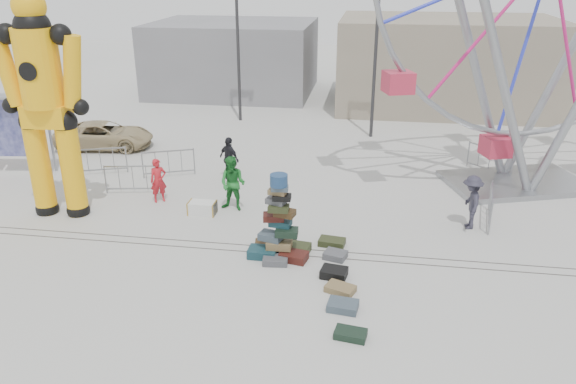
# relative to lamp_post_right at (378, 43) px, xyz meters

# --- Properties ---
(ground) EXTENTS (90.00, 90.00, 0.00)m
(ground) POSITION_rel_lamp_post_right_xyz_m (-3.09, -13.00, -4.48)
(ground) COLOR #9E9E99
(ground) RESTS_ON ground
(track_line_near) EXTENTS (40.00, 0.04, 0.01)m
(track_line_near) POSITION_rel_lamp_post_right_xyz_m (-3.09, -12.40, -4.48)
(track_line_near) COLOR #47443F
(track_line_near) RESTS_ON ground
(track_line_far) EXTENTS (40.00, 0.04, 0.01)m
(track_line_far) POSITION_rel_lamp_post_right_xyz_m (-3.09, -12.00, -4.48)
(track_line_far) COLOR #47443F
(track_line_far) RESTS_ON ground
(building_right) EXTENTS (12.00, 8.00, 5.00)m
(building_right) POSITION_rel_lamp_post_right_xyz_m (3.91, 7.00, -1.98)
(building_right) COLOR gray
(building_right) RESTS_ON ground
(building_left) EXTENTS (10.00, 8.00, 4.40)m
(building_left) POSITION_rel_lamp_post_right_xyz_m (-9.09, 9.00, -2.28)
(building_left) COLOR gray
(building_left) RESTS_ON ground
(lamp_post_right) EXTENTS (1.41, 0.25, 8.00)m
(lamp_post_right) POSITION_rel_lamp_post_right_xyz_m (0.00, 0.00, 0.00)
(lamp_post_right) COLOR #2D2D30
(lamp_post_right) RESTS_ON ground
(lamp_post_left) EXTENTS (1.41, 0.25, 8.00)m
(lamp_post_left) POSITION_rel_lamp_post_right_xyz_m (-7.00, 2.00, 0.00)
(lamp_post_left) COLOR #2D2D30
(lamp_post_left) RESTS_ON ground
(suitcase_tower) EXTENTS (1.79, 1.58, 2.53)m
(suitcase_tower) POSITION_rel_lamp_post_right_xyz_m (-2.53, -12.45, -3.77)
(suitcase_tower) COLOR #163B44
(suitcase_tower) RESTS_ON ground
(crash_test_dummy) EXTENTS (2.95, 1.30, 7.45)m
(crash_test_dummy) POSITION_rel_lamp_post_right_xyz_m (-10.30, -10.67, -0.55)
(crash_test_dummy) COLOR black
(crash_test_dummy) RESTS_ON ground
(steamer_trunk) EXTENTS (0.93, 0.54, 0.43)m
(steamer_trunk) POSITION_rel_lamp_post_right_xyz_m (-5.59, -10.00, -4.27)
(steamer_trunk) COLOR silver
(steamer_trunk) RESTS_ON ground
(row_case_0) EXTENTS (0.84, 0.60, 0.20)m
(row_case_0) POSITION_rel_lamp_post_right_xyz_m (-1.07, -11.59, -4.38)
(row_case_0) COLOR #2F371B
(row_case_0) RESTS_ON ground
(row_case_1) EXTENTS (0.74, 0.66, 0.20)m
(row_case_1) POSITION_rel_lamp_post_right_xyz_m (-0.91, -12.39, -4.38)
(row_case_1) COLOR #505257
(row_case_1) RESTS_ON ground
(row_case_2) EXTENTS (0.78, 0.65, 0.24)m
(row_case_2) POSITION_rel_lamp_post_right_xyz_m (-0.87, -13.42, -4.36)
(row_case_2) COLOR black
(row_case_2) RESTS_ON ground
(row_case_3) EXTENTS (0.87, 0.73, 0.18)m
(row_case_3) POSITION_rel_lamp_post_right_xyz_m (-0.64, -14.15, -4.39)
(row_case_3) COLOR olive
(row_case_3) RESTS_ON ground
(row_case_4) EXTENTS (0.80, 0.62, 0.21)m
(row_case_4) POSITION_rel_lamp_post_right_xyz_m (-0.53, -14.94, -4.38)
(row_case_4) COLOR #404F5B
(row_case_4) RESTS_ON ground
(row_case_5) EXTENTS (0.78, 0.55, 0.18)m
(row_case_5) POSITION_rel_lamp_post_right_xyz_m (-0.29, -16.02, -4.39)
(row_case_5) COLOR black
(row_case_5) RESTS_ON ground
(barricade_dummy_a) EXTENTS (1.92, 0.77, 1.10)m
(barricade_dummy_a) POSITION_rel_lamp_post_right_xyz_m (-10.72, -6.88, -3.93)
(barricade_dummy_a) COLOR gray
(barricade_dummy_a) RESTS_ON ground
(barricade_dummy_b) EXTENTS (1.99, 0.46, 1.10)m
(barricade_dummy_b) POSITION_rel_lamp_post_right_xyz_m (-8.63, -8.61, -3.93)
(barricade_dummy_b) COLOR gray
(barricade_dummy_b) RESTS_ON ground
(barricade_dummy_c) EXTENTS (1.89, 0.84, 1.10)m
(barricade_dummy_c) POSITION_rel_lamp_post_right_xyz_m (-7.93, -6.74, -3.93)
(barricade_dummy_c) COLOR gray
(barricade_dummy_c) RESTS_ON ground
(barricade_wheel_front) EXTENTS (0.43, 1.99, 1.10)m
(barricade_wheel_front) POSITION_rel_lamp_post_right_xyz_m (3.90, -9.19, -3.93)
(barricade_wheel_front) COLOR gray
(barricade_wheel_front) RESTS_ON ground
(barricade_wheel_back) EXTENTS (1.52, 1.44, 1.10)m
(barricade_wheel_back) POSITION_rel_lamp_post_right_xyz_m (4.68, -4.43, -3.93)
(barricade_wheel_back) COLOR gray
(barricade_wheel_back) RESTS_ON ground
(pedestrian_red) EXTENTS (0.69, 0.63, 1.58)m
(pedestrian_red) POSITION_rel_lamp_post_right_xyz_m (-7.41, -9.18, -3.69)
(pedestrian_red) COLOR red
(pedestrian_red) RESTS_ON ground
(pedestrian_green) EXTENTS (1.05, 0.89, 1.91)m
(pedestrian_green) POSITION_rel_lamp_post_right_xyz_m (-4.63, -9.48, -3.53)
(pedestrian_green) COLOR #1B6D27
(pedestrian_green) RESTS_ON ground
(pedestrian_black) EXTENTS (1.07, 0.90, 1.72)m
(pedestrian_black) POSITION_rel_lamp_post_right_xyz_m (-5.46, -6.70, -3.62)
(pedestrian_black) COLOR black
(pedestrian_black) RESTS_ON ground
(pedestrian_grey) EXTENTS (0.66, 1.15, 1.77)m
(pedestrian_grey) POSITION_rel_lamp_post_right_xyz_m (3.17, -9.72, -3.60)
(pedestrian_grey) COLOR #292734
(pedestrian_grey) RESTS_ON ground
(parked_suv) EXTENTS (4.54, 2.54, 1.20)m
(parked_suv) POSITION_rel_lamp_post_right_xyz_m (-12.11, -3.65, -3.88)
(parked_suv) COLOR tan
(parked_suv) RESTS_ON ground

